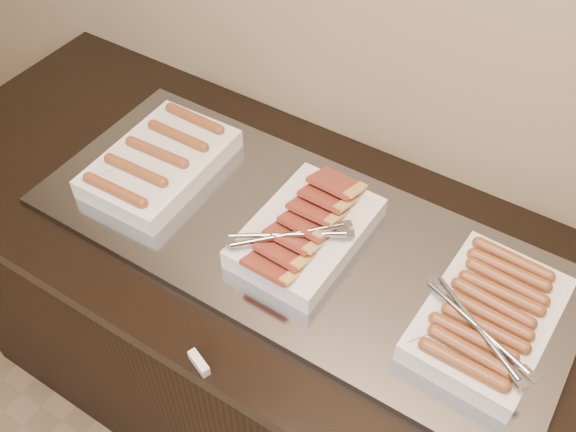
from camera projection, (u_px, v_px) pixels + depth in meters
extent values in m
cube|color=black|center=(302.00, 355.00, 1.76)|extent=(2.00, 0.70, 0.86)
cube|color=black|center=(305.00, 251.00, 1.43)|extent=(2.06, 0.76, 0.04)
cube|color=gray|center=(297.00, 238.00, 1.41)|extent=(1.20, 0.50, 0.02)
cube|color=silver|center=(161.00, 163.00, 1.52)|extent=(0.24, 0.36, 0.05)
cylinder|color=brown|center=(115.00, 190.00, 1.42)|extent=(0.16, 0.03, 0.03)
cylinder|color=brown|center=(136.00, 170.00, 1.46)|extent=(0.16, 0.03, 0.03)
cylinder|color=brown|center=(157.00, 152.00, 1.50)|extent=(0.16, 0.03, 0.03)
cylinder|color=brown|center=(178.00, 136.00, 1.54)|extent=(0.16, 0.03, 0.03)
cylinder|color=brown|center=(194.00, 119.00, 1.59)|extent=(0.16, 0.03, 0.03)
cube|color=silver|center=(307.00, 233.00, 1.38)|extent=(0.22, 0.33, 0.05)
cube|color=brown|center=(274.00, 265.00, 1.29)|extent=(0.11, 0.09, 0.04)
cube|color=brown|center=(286.00, 250.00, 1.31)|extent=(0.11, 0.09, 0.04)
cube|color=brown|center=(295.00, 235.00, 1.33)|extent=(0.11, 0.09, 0.04)
cube|color=brown|center=(309.00, 223.00, 1.35)|extent=(0.11, 0.10, 0.04)
cube|color=brown|center=(317.00, 208.00, 1.37)|extent=(0.11, 0.09, 0.04)
cube|color=brown|center=(328.00, 196.00, 1.40)|extent=(0.11, 0.09, 0.04)
cube|color=brown|center=(336.00, 183.00, 1.42)|extent=(0.11, 0.09, 0.04)
cube|color=silver|center=(488.00, 319.00, 1.23)|extent=(0.24, 0.35, 0.05)
cylinder|color=brown|center=(464.00, 365.00, 1.13)|extent=(0.15, 0.03, 0.03)
cylinder|color=brown|center=(471.00, 352.00, 1.15)|extent=(0.15, 0.04, 0.03)
cylinder|color=brown|center=(473.00, 337.00, 1.17)|extent=(0.15, 0.03, 0.03)
cylinder|color=brown|center=(485.00, 328.00, 1.18)|extent=(0.15, 0.03, 0.03)
cylinder|color=brown|center=(490.00, 316.00, 1.20)|extent=(0.15, 0.03, 0.03)
cylinder|color=brown|center=(493.00, 303.00, 1.22)|extent=(0.15, 0.04, 0.03)
cylinder|color=brown|center=(502.00, 293.00, 1.23)|extent=(0.15, 0.03, 0.03)
cylinder|color=brown|center=(507.00, 282.00, 1.25)|extent=(0.15, 0.04, 0.03)
cylinder|color=brown|center=(509.00, 270.00, 1.27)|extent=(0.15, 0.03, 0.03)
cylinder|color=brown|center=(513.00, 259.00, 1.29)|extent=(0.15, 0.03, 0.03)
cube|color=silver|center=(199.00, 363.00, 1.20)|extent=(0.06, 0.03, 0.02)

